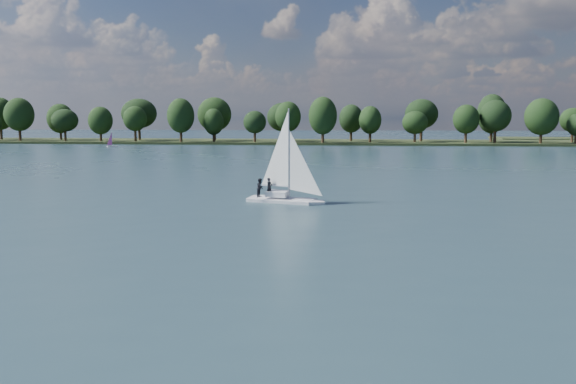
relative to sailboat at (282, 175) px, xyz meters
The scene contains 5 objects.
ground 46.17m from the sailboat, 78.94° to the left, with size 700.00×700.00×0.00m, color #233342.
far_shore 157.51m from the sailboat, 86.78° to the left, with size 660.00×40.00×1.50m, color black.
sailboat is the anchor object (origin of this frame).
dinghy_pink 137.54m from the sailboat, 119.33° to the left, with size 2.97×2.78×4.68m.
treeline 153.52m from the sailboat, 91.64° to the left, with size 562.36×73.92×17.51m.
Camera 1 is at (-0.24, -8.04, 8.33)m, focal length 40.00 mm.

